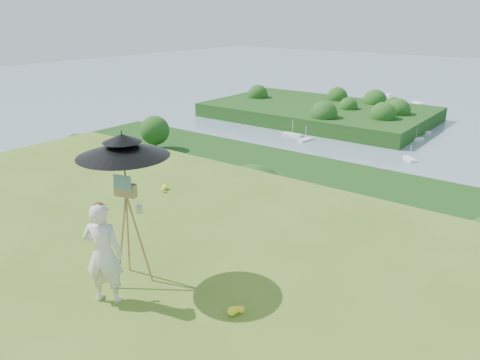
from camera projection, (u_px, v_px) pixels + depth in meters
The scene contains 7 objects.
peninsula at pixel (319, 105), 176.12m from camera, with size 90.00×60.00×12.00m, color #123B10, non-canonical shape.
slope_trees at pixel (447, 256), 38.71m from camera, with size 110.00×50.00×6.00m, color #195519, non-canonical shape.
wildflowers at pixel (7, 271), 7.52m from camera, with size 10.00×10.50×0.12m, color yellow, non-canonical shape.
painter at pixel (103, 253), 6.61m from camera, with size 0.56×0.37×1.54m, color silver.
field_easel at pixel (129, 229), 7.10m from camera, with size 0.67×0.67×1.76m, color olive, non-canonical shape.
sun_umbrella at pixel (124, 163), 6.77m from camera, with size 1.35×1.35×0.96m, color black, non-canonical shape.
painter_cap at pixel (98, 206), 6.36m from camera, with size 0.19×0.23×0.10m, color #C66D7B, non-canonical shape.
Camera 1 is at (6.96, -2.75, 3.98)m, focal length 35.00 mm.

